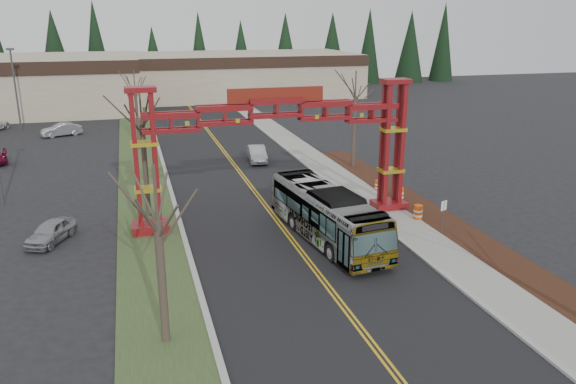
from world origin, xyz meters
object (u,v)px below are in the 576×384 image
object	(u,v)px
bare_tree_median_far	(135,91)
barrel_north	(378,186)
bare_tree_median_near	(158,222)
barrel_mid	(400,195)
light_pole_far	(15,84)
retail_building_east	(241,74)
gateway_arch	(276,130)
silver_sedan	(257,154)
bare_tree_right_far	(355,96)
street_sign	(443,211)
parked_car_near_a	(51,232)
barrel_south	(418,213)
parked_car_far_a	(61,130)
transit_bus	(327,214)
bare_tree_median_mid	(142,125)

from	to	relation	value
bare_tree_median_far	barrel_north	world-z (taller)	bare_tree_median_far
bare_tree_median_far	bare_tree_median_near	bearing A→B (deg)	-90.00
bare_tree_median_near	barrel_mid	size ratio (longest dim) A/B	7.31
light_pole_far	retail_building_east	bearing A→B (deg)	37.72
gateway_arch	bare_tree_median_near	world-z (taller)	gateway_arch
gateway_arch	silver_sedan	xyz separation A→B (m)	(2.28, 15.79, -5.27)
bare_tree_median_near	bare_tree_right_far	world-z (taller)	bare_tree_right_far
street_sign	barrel_mid	size ratio (longest dim) A/B	2.16
parked_car_near_a	barrel_south	size ratio (longest dim) A/B	3.60
silver_sedan	parked_car_far_a	size ratio (longest dim) A/B	1.01
bare_tree_median_far	street_sign	size ratio (longest dim) A/B	3.57
gateway_arch	bare_tree_median_near	bearing A→B (deg)	-122.17
retail_building_east	bare_tree_median_near	size ratio (longest dim) A/B	5.10
bare_tree_median_near	barrel_south	size ratio (longest dim) A/B	7.00
gateway_arch	parked_car_far_a	xyz separation A→B (m)	(-16.20, 33.15, -5.28)
barrel_north	silver_sedan	bearing A→B (deg)	119.89
gateway_arch	transit_bus	xyz separation A→B (m)	(2.01, -4.00, -4.41)
silver_sedan	barrel_mid	world-z (taller)	silver_sedan
barrel_south	barrel_north	distance (m)	6.64
street_sign	bare_tree_median_near	bearing A→B (deg)	-156.41
gateway_arch	bare_tree_median_far	bearing A→B (deg)	108.72
street_sign	barrel_south	world-z (taller)	street_sign
retail_building_east	bare_tree_right_far	xyz separation A→B (m)	(0.00, -50.53, 2.72)
gateway_arch	bare_tree_right_far	bearing A→B (deg)	48.81
parked_car_far_a	barrel_south	bearing A→B (deg)	14.19
transit_bus	silver_sedan	world-z (taller)	transit_bus
bare_tree_right_far	barrel_mid	world-z (taller)	bare_tree_right_far
gateway_arch	transit_bus	bearing A→B (deg)	-63.34
transit_bus	bare_tree_right_far	bearing A→B (deg)	55.75
parked_car_near_a	bare_tree_median_near	size ratio (longest dim) A/B	0.51
bare_tree_median_mid	bare_tree_median_far	size ratio (longest dim) A/B	1.07
bare_tree_right_far	barrel_mid	bearing A→B (deg)	-92.73
transit_bus	parked_car_far_a	size ratio (longest dim) A/B	2.65
parked_car_far_a	bare_tree_median_mid	world-z (taller)	bare_tree_median_mid
street_sign	retail_building_east	bearing A→B (deg)	89.13
barrel_south	transit_bus	bearing A→B (deg)	-168.20
bare_tree_median_far	parked_car_near_a	bearing A→B (deg)	-103.61
parked_car_near_a	light_pole_far	xyz separation A→B (m)	(-7.38, 37.90, 4.80)
bare_tree_median_mid	parked_car_far_a	bearing A→B (deg)	105.22
parked_car_far_a	barrel_north	world-z (taller)	parked_car_far_a
parked_car_near_a	bare_tree_median_mid	world-z (taller)	bare_tree_median_mid
transit_bus	barrel_mid	distance (m)	9.31
street_sign	barrel_north	bearing A→B (deg)	89.67
bare_tree_right_far	street_sign	world-z (taller)	bare_tree_right_far
gateway_arch	retail_building_east	bearing A→B (deg)	80.83
bare_tree_median_near	street_sign	world-z (taller)	bare_tree_median_near
parked_car_near_a	street_sign	distance (m)	23.32
silver_sedan	light_pole_far	size ratio (longest dim) A/B	0.46
street_sign	barrel_north	world-z (taller)	street_sign
parked_car_near_a	bare_tree_median_mid	xyz separation A→B (m)	(5.72, 3.03, 5.49)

